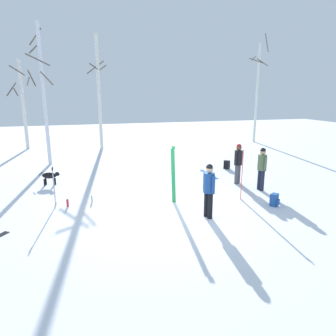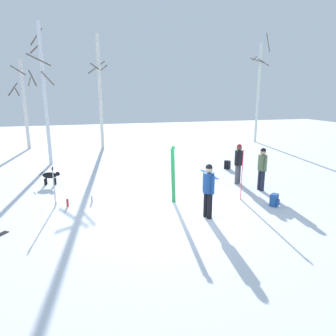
% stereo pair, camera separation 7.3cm
% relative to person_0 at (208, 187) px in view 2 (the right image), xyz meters
% --- Properties ---
extents(ground_plane, '(60.00, 60.00, 0.00)m').
position_rel_person_0_xyz_m(ground_plane, '(-1.13, 0.79, -0.98)').
color(ground_plane, white).
extents(person_0, '(0.34, 0.51, 1.72)m').
position_rel_person_0_xyz_m(person_0, '(0.00, 0.00, 0.00)').
color(person_0, black).
rests_on(person_0, ground_plane).
extents(person_1, '(0.44, 0.34, 1.72)m').
position_rel_person_0_xyz_m(person_1, '(2.67, 3.09, 0.00)').
color(person_1, '#4C4C56').
rests_on(person_1, ground_plane).
extents(person_2, '(0.34, 0.52, 1.72)m').
position_rel_person_0_xyz_m(person_2, '(3.12, 2.01, 0.00)').
color(person_2, '#1E2338').
rests_on(person_2, ground_plane).
extents(dog, '(0.88, 0.37, 0.57)m').
position_rel_person_0_xyz_m(dog, '(-5.04, 5.03, -0.59)').
color(dog, black).
rests_on(dog, ground_plane).
extents(ski_pair_planted_0, '(0.12, 0.23, 1.85)m').
position_rel_person_0_xyz_m(ski_pair_planted_0, '(1.80, 1.20, -0.06)').
color(ski_pair_planted_0, red).
rests_on(ski_pair_planted_0, ground_plane).
extents(ski_pair_planted_1, '(0.18, 0.10, 2.03)m').
position_rel_person_0_xyz_m(ski_pair_planted_1, '(-0.66, 1.59, 0.03)').
color(ski_pair_planted_1, green).
rests_on(ski_pair_planted_1, ground_plane).
extents(ski_pair_lying_0, '(0.24, 1.77, 0.05)m').
position_rel_person_0_xyz_m(ski_pair_lying_0, '(2.08, 4.79, -0.97)').
color(ski_pair_lying_0, blue).
rests_on(ski_pair_lying_0, ground_plane).
extents(ski_poles_0, '(0.07, 0.28, 1.38)m').
position_rel_person_0_xyz_m(ski_poles_0, '(-4.66, 2.33, -0.24)').
color(ski_poles_0, '#B2B2BC').
rests_on(ski_poles_0, ground_plane).
extents(backpack_0, '(0.34, 0.32, 0.44)m').
position_rel_person_0_xyz_m(backpack_0, '(3.41, 5.56, -0.77)').
color(backpack_0, black).
rests_on(backpack_0, ground_plane).
extents(backpack_1, '(0.33, 0.34, 0.44)m').
position_rel_person_0_xyz_m(backpack_1, '(2.59, 0.30, -0.77)').
color(backpack_1, '#1E4C99').
rests_on(backpack_1, ground_plane).
extents(water_bottle_0, '(0.08, 0.08, 0.27)m').
position_rel_person_0_xyz_m(water_bottle_0, '(-4.26, 2.16, -0.85)').
color(water_bottle_0, red).
rests_on(water_bottle_0, ground_plane).
extents(water_bottle_1, '(0.06, 0.06, 0.25)m').
position_rel_person_0_xyz_m(water_bottle_1, '(-3.44, 2.41, -0.86)').
color(water_bottle_1, silver).
rests_on(water_bottle_1, ground_plane).
extents(birch_tree_0, '(1.50, 1.43, 5.96)m').
position_rel_person_0_xyz_m(birch_tree_0, '(-7.34, 14.60, 2.12)').
color(birch_tree_0, silver).
rests_on(birch_tree_0, ground_plane).
extents(birch_tree_1, '(1.25, 1.21, 7.25)m').
position_rel_person_0_xyz_m(birch_tree_1, '(-5.42, 9.14, 2.79)').
color(birch_tree_1, silver).
rests_on(birch_tree_1, ground_plane).
extents(birch_tree_2, '(1.32, 1.28, 7.57)m').
position_rel_person_0_xyz_m(birch_tree_2, '(-2.35, 13.47, 2.89)').
color(birch_tree_2, silver).
rests_on(birch_tree_2, ground_plane).
extents(birch_tree_3, '(1.50, 1.45, 7.96)m').
position_rel_person_0_xyz_m(birch_tree_3, '(9.53, 13.11, 2.93)').
color(birch_tree_3, silver).
rests_on(birch_tree_3, ground_plane).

